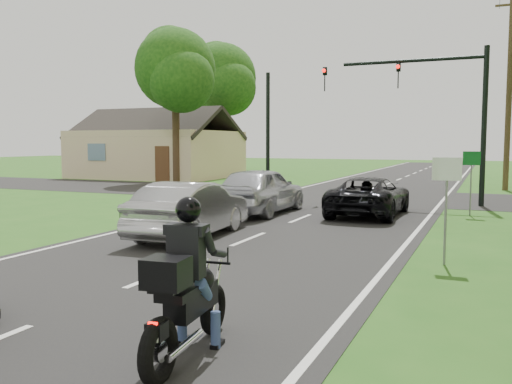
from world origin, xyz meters
TOP-DOWN VIEW (x-y plane):
  - ground at (0.00, 0.00)m, footprint 140.00×140.00m
  - road at (0.00, 10.00)m, footprint 8.00×100.00m
  - cross_road at (0.00, 16.00)m, footprint 60.00×7.00m
  - motorcycle_rider at (2.42, -3.07)m, footprint 0.65×2.14m
  - dark_suv at (1.83, 9.69)m, footprint 2.14×4.60m
  - silver_sedan at (-1.50, 3.73)m, footprint 1.76×4.38m
  - silver_suv at (-1.69, 8.72)m, footprint 1.90×4.67m
  - traffic_signal at (3.34, 14.00)m, footprint 6.38×0.44m
  - signal_pole_far at (-5.20, 18.00)m, footprint 0.20×0.20m
  - utility_pole_far at (6.20, 22.00)m, footprint 1.60×0.28m
  - sign_white at (4.70, 2.98)m, footprint 0.55×0.07m
  - sign_green at (4.90, 10.98)m, footprint 0.55×0.07m
  - tree_left_near at (-11.73, 19.78)m, footprint 5.12×4.96m
  - tree_left_far at (-13.70, 29.76)m, footprint 5.76×5.58m
  - house at (-16.00, 24.00)m, footprint 10.20×8.00m

SIDE VIEW (x-z plane):
  - ground at x=0.00m, z-range 0.00..0.00m
  - cross_road at x=0.00m, z-range 0.00..0.01m
  - road at x=0.00m, z-range 0.00..0.01m
  - dark_suv at x=1.83m, z-range 0.01..1.29m
  - silver_sedan at x=-1.50m, z-range 0.01..1.43m
  - motorcycle_rider at x=2.42m, z-range -0.20..1.65m
  - silver_suv at x=-1.69m, z-range 0.01..1.60m
  - sign_white at x=4.70m, z-range 0.54..2.66m
  - sign_green at x=4.90m, z-range 0.54..2.66m
  - house at x=-16.00m, z-range -0.65..4.19m
  - signal_pole_far at x=-5.20m, z-range 0.00..6.00m
  - traffic_signal at x=3.34m, z-range 1.14..7.14m
  - utility_pole_far at x=6.20m, z-range 0.08..10.08m
  - tree_left_near at x=-11.73m, z-range 1.92..11.14m
  - tree_left_far at x=-13.70m, z-range 2.06..12.20m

